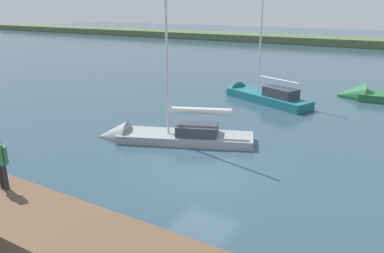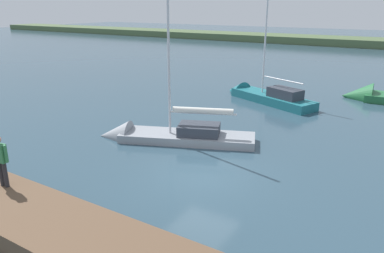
{
  "view_description": "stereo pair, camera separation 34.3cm",
  "coord_description": "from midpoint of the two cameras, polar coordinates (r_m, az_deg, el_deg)",
  "views": [
    {
      "loc": [
        -6.39,
        11.75,
        6.34
      ],
      "look_at": [
        0.51,
        -0.05,
        1.86
      ],
      "focal_mm": 34.79,
      "sensor_mm": 36.0,
      "label": 1
    },
    {
      "loc": [
        -6.68,
        11.57,
        6.34
      ],
      "look_at": [
        0.51,
        -0.05,
        1.86
      ],
      "focal_mm": 34.79,
      "sensor_mm": 36.0,
      "label": 2
    }
  ],
  "objects": [
    {
      "name": "sailboat_inner_slip",
      "position": [
        18.29,
        -4.93,
        -1.73
      ],
      "size": [
        7.78,
        4.48,
        8.28
      ],
      "rotation": [
        0.0,
        0.0,
        0.39
      ],
      "color": "gray",
      "rests_on": "ground_plane"
    },
    {
      "name": "person_on_dock",
      "position": [
        13.48,
        -28.0,
        -4.48
      ],
      "size": [
        0.66,
        0.26,
        1.75
      ],
      "rotation": [
        0.0,
        0.0,
        4.81
      ],
      "color": "#28282D",
      "rests_on": "dock_pier"
    },
    {
      "name": "dock_pier",
      "position": [
        10.59,
        -15.73,
        -17.33
      ],
      "size": [
        23.54,
        2.45,
        0.62
      ],
      "primitive_type": "cube",
      "color": "brown",
      "rests_on": "ground_plane"
    },
    {
      "name": "sailboat_mid_channel",
      "position": [
        26.42,
        9.72,
        4.47
      ],
      "size": [
        7.61,
        4.53,
        8.38
      ],
      "rotation": [
        0.0,
        0.0,
        -0.4
      ],
      "color": "#1E6B75",
      "rests_on": "ground_plane"
    },
    {
      "name": "far_shoreline",
      "position": [
        67.15,
        25.1,
        11.08
      ],
      "size": [
        180.0,
        8.0,
        2.4
      ],
      "primitive_type": "cube",
      "color": "#4C603D",
      "rests_on": "ground_plane"
    },
    {
      "name": "ground_plane",
      "position": [
        14.8,
        0.96,
        -7.22
      ],
      "size": [
        200.0,
        200.0,
        0.0
      ],
      "primitive_type": "plane",
      "color": "#2D4756"
    }
  ]
}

